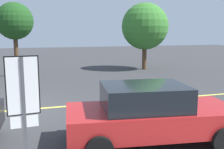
{
  "coord_description": "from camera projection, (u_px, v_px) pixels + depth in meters",
  "views": [
    {
      "loc": [
        1.05,
        -10.18,
        2.91
      ],
      "look_at": [
        3.78,
        -0.99,
        1.35
      ],
      "focal_mm": 42.71,
      "sensor_mm": 36.0,
      "label": 1
    }
  ],
  "objects": [
    {
      "name": "ground_plane",
      "position": [
        6.0,
        111.0,
        9.8
      ],
      "size": [
        80.0,
        80.0,
        0.0
      ],
      "primitive_type": "plane",
      "color": "#38383A"
    },
    {
      "name": "lane_marking_centre",
      "position": [
        86.0,
        105.0,
        10.64
      ],
      "size": [
        28.0,
        0.16,
        0.01
      ],
      "primitive_type": "cube",
      "color": "#E0D14C"
    },
    {
      "name": "speed_limit_sign",
      "position": [
        24.0,
        101.0,
        4.41
      ],
      "size": [
        0.54,
        0.07,
        2.52
      ],
      "color": "#4C4C51",
      "rests_on": "ground_plane"
    },
    {
      "name": "car_red_approaching",
      "position": [
        150.0,
        113.0,
        6.96
      ],
      "size": [
        4.62,
        2.5,
        1.56
      ],
      "color": "red",
      "rests_on": "ground_plane"
    },
    {
      "name": "tree_left_verge",
      "position": [
        145.0,
        26.0,
        20.18
      ],
      "size": [
        3.53,
        3.53,
        5.06
      ],
      "color": "#513823",
      "rests_on": "ground_plane"
    },
    {
      "name": "tree_centre_verge",
      "position": [
        14.0,
        22.0,
        16.82
      ],
      "size": [
        2.35,
        2.35,
        4.73
      ],
      "color": "#513823",
      "rests_on": "ground_plane"
    }
  ]
}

